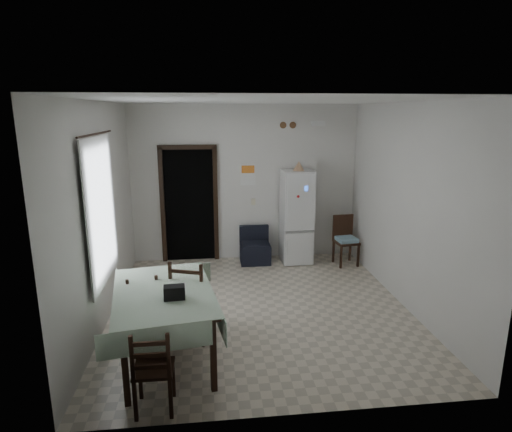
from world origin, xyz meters
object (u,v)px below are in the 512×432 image
object	(u,v)px
dining_chair_far_left	(142,307)
dining_chair_far_right	(193,298)
dining_chair_near_head	(154,368)
fridge	(297,217)
dining_table	(165,326)
navy_seat	(255,245)
corner_chair	(346,241)

from	to	relation	value
dining_chair_far_left	dining_chair_far_right	xyz separation A→B (m)	(0.61, 0.02, 0.08)
dining_chair_far_right	dining_chair_near_head	xyz separation A→B (m)	(-0.33, -1.30, -0.09)
fridge	dining_table	world-z (taller)	fridge
fridge	dining_table	xyz separation A→B (m)	(-2.15, -3.10, -0.44)
navy_seat	dining_table	world-z (taller)	dining_table
dining_chair_far_left	dining_chair_far_right	distance (m)	0.62
corner_chair	dining_chair_far_left	size ratio (longest dim) A/B	1.02
corner_chair	dining_chair_far_right	xyz separation A→B (m)	(-2.73, -2.33, 0.07)
dining_chair_far_right	corner_chair	bearing A→B (deg)	-120.44
dining_table	dining_chair_near_head	bearing A→B (deg)	-101.24
navy_seat	dining_table	size ratio (longest dim) A/B	0.41
navy_seat	dining_chair_far_left	distance (m)	3.14
navy_seat	dining_chair_near_head	world-z (taller)	dining_chair_near_head
dining_chair_far_left	corner_chair	bearing A→B (deg)	-160.94
fridge	dining_chair_far_left	distance (m)	3.64
dining_chair_near_head	dining_chair_far_right	bearing A→B (deg)	-104.09
dining_table	dining_chair_near_head	xyz separation A→B (m)	(-0.03, -0.83, 0.01)
corner_chair	dining_table	xyz separation A→B (m)	(-3.02, -2.80, -0.03)
fridge	navy_seat	world-z (taller)	fridge
fridge	dining_chair_far_left	xyz separation A→B (m)	(-2.46, -2.65, -0.42)
dining_chair_far_right	dining_chair_near_head	size ratio (longest dim) A/B	1.22
fridge	corner_chair	xyz separation A→B (m)	(0.87, -0.30, -0.41)
navy_seat	corner_chair	xyz separation A→B (m)	(1.65, -0.30, 0.12)
navy_seat	dining_chair_near_head	bearing A→B (deg)	-109.04
dining_table	dining_chair_far_right	xyz separation A→B (m)	(0.30, 0.47, 0.10)
dining_chair_near_head	dining_chair_far_left	bearing A→B (deg)	-77.44
dining_chair_near_head	navy_seat	bearing A→B (deg)	-109.59
fridge	dining_chair_far_left	world-z (taller)	fridge
navy_seat	corner_chair	distance (m)	1.68
dining_table	fridge	bearing A→B (deg)	46.31
dining_chair_far_left	dining_table	bearing A→B (deg)	108.83
dining_chair_far_left	dining_chair_near_head	bearing A→B (deg)	86.46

